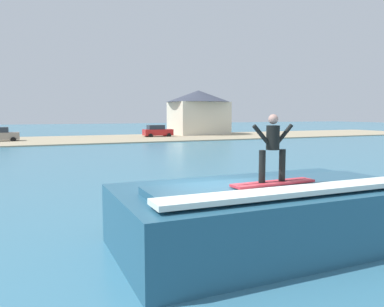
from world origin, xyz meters
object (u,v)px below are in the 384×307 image
surfboard (274,183)px  car_near_shore (1,135)px  surfer (273,144)px  wave_crest (263,215)px  car_far_shore (157,131)px  house_gabled_white (198,110)px

surfboard → car_near_shore: car_near_shore is taller
surfer → wave_crest: bearing=73.4°
car_far_shore → house_gabled_white: (8.47, 3.94, 3.20)m
surfboard → car_near_shore: size_ratio=0.56×
wave_crest → car_far_shore: car_far_shore is taller
wave_crest → car_near_shore: bearing=101.3°
wave_crest → surfboard: (-0.15, -0.65, 0.97)m
surfer → car_near_shore: 45.41m
car_near_shore → surfboard: bearing=-79.1°
surfboard → car_far_shore: bearing=75.2°
surfboard → surfer: (-0.03, 0.02, 0.94)m
house_gabled_white → surfboard: bearing=-112.5°
surfboard → surfer: surfer is taller
surfboard → car_far_shore: car_far_shore is taller
car_near_shore → wave_crest: bearing=-78.7°
surfboard → car_near_shore: (-8.60, 44.58, -0.86)m
car_far_shore → wave_crest: bearing=-104.8°
surfboard → surfer: size_ratio=1.39×
wave_crest → car_far_shore: (11.95, 45.18, 0.11)m
car_near_shore → house_gabled_white: size_ratio=0.38×
house_gabled_white → car_near_shore: bearing=-169.9°
wave_crest → surfer: surfer is taller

